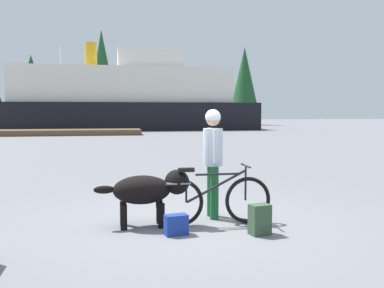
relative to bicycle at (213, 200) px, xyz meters
name	(u,v)px	position (x,y,z in m)	size (l,w,h in m)	color
ground_plane	(193,222)	(-0.26, 0.25, -0.39)	(160.00, 160.00, 0.00)	slate
bicycle	(213,200)	(0.00, 0.00, 0.00)	(1.80, 0.44, 0.92)	black
person_cyclist	(213,152)	(0.10, 0.46, 0.69)	(0.32, 0.53, 1.78)	#19592D
dog	(149,189)	(-0.98, 0.12, 0.17)	(1.44, 0.51, 0.86)	black
backpack	(260,219)	(0.53, -0.62, -0.18)	(0.28, 0.20, 0.43)	#334C33
handbag_pannier	(176,225)	(-0.64, -0.43, -0.25)	(0.32, 0.18, 0.29)	navy
dock_pier	(49,133)	(-5.97, 26.13, -0.19)	(13.18, 2.68, 0.40)	brown
ferry_boat	(125,100)	(-0.22, 35.55, 2.40)	(24.64, 8.55, 8.11)	black
sailboat_moored	(62,124)	(-6.35, 38.22, 0.11)	(7.12, 1.99, 8.42)	navy
pine_tree_center	(102,69)	(-2.58, 49.39, 6.54)	(3.71, 3.71, 11.88)	#4C331E
pine_tree_far_right	(244,77)	(14.99, 46.06, 5.61)	(3.36, 3.36, 9.72)	#4C331E
pine_tree_mid_back	(31,79)	(-11.68, 53.32, 5.54)	(3.81, 3.81, 9.06)	#4C331E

